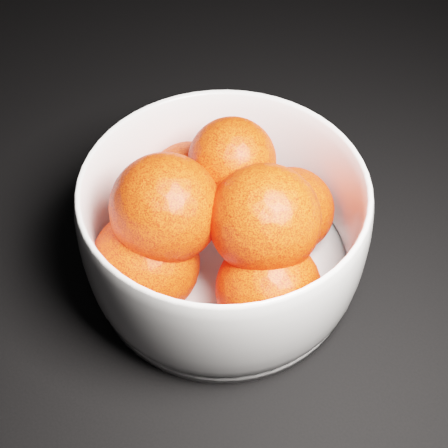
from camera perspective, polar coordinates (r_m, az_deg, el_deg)
The scene contains 2 objects.
bowl at distance 0.54m, azimuth 0.00°, elevation -0.41°, with size 0.25×0.25×0.12m.
orange_pile at distance 0.53m, azimuth -0.59°, elevation 0.04°, with size 0.21×0.21×0.14m.
Camera 1 is at (-0.03, -0.02, 0.48)m, focal length 50.00 mm.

